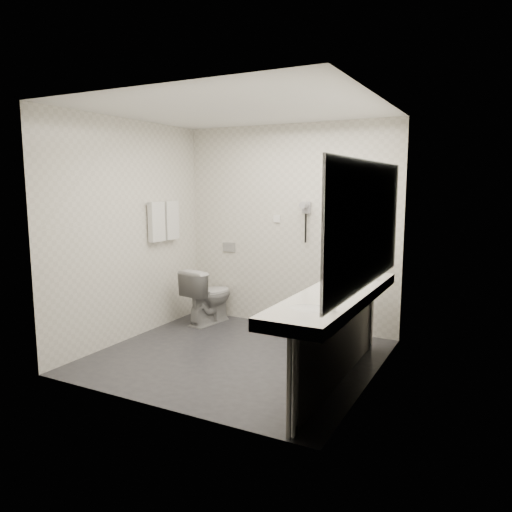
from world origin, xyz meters
The scene contains 31 objects.
floor centered at (0.00, 0.00, 0.00)m, with size 2.80×2.80×0.00m, color #2A2A2F.
ceiling centered at (0.00, 0.00, 2.50)m, with size 2.80×2.80×0.00m, color white.
wall_back centered at (0.00, 1.30, 1.25)m, with size 2.80×2.80×0.00m, color silver.
wall_front centered at (0.00, -1.30, 1.25)m, with size 2.80×2.80×0.00m, color silver.
wall_left centered at (-1.40, 0.00, 1.25)m, with size 2.60×2.60×0.00m, color silver.
wall_right centered at (1.40, 0.00, 1.25)m, with size 2.60×2.60×0.00m, color silver.
vanity_counter centered at (1.12, -0.20, 0.80)m, with size 0.55×2.20×0.10m, color white.
vanity_panel centered at (1.15, -0.20, 0.38)m, with size 0.03×2.15×0.75m, color gray.
vanity_post_near centered at (1.18, -1.24, 0.38)m, with size 0.06×0.06×0.75m, color silver.
vanity_post_far centered at (1.18, 0.84, 0.38)m, with size 0.06×0.06×0.75m, color silver.
mirror centered at (1.39, -0.20, 1.45)m, with size 0.02×2.20×1.05m, color #B2BCC6.
basin_near centered at (1.12, -0.85, 0.83)m, with size 0.40×0.31×0.05m, color white.
basin_far centered at (1.12, 0.45, 0.83)m, with size 0.40×0.31×0.05m, color white.
faucet_near centered at (1.32, -0.85, 0.92)m, with size 0.04×0.04×0.15m, color silver.
faucet_far centered at (1.32, 0.45, 0.92)m, with size 0.04×0.04×0.15m, color silver.
soap_bottle_a centered at (1.18, -0.11, 0.90)m, with size 0.05×0.05×0.11m, color white.
soap_bottle_b centered at (1.14, -0.01, 0.89)m, with size 0.06×0.06×0.08m, color white.
soap_bottle_c centered at (1.22, -0.33, 0.90)m, with size 0.04×0.04×0.10m, color white.
glass_left centered at (1.23, 0.01, 0.91)m, with size 0.06×0.06×0.12m, color silver.
toilet centered at (-0.94, 0.91, 0.36)m, with size 0.40×0.71×0.72m, color white.
flush_plate centered at (-0.85, 1.29, 0.95)m, with size 0.18×0.02×0.12m, color #B2B5BA.
pedal_bin centered at (0.14, 0.87, 0.16)m, with size 0.23×0.23×0.32m, color #B2B5BA.
bin_lid centered at (0.14, 0.87, 0.32)m, with size 0.23×0.23×0.01m, color #B2B5BA.
towel_rail centered at (-1.35, 0.55, 1.55)m, with size 0.02×0.02×0.62m, color silver.
towel_near centered at (-1.34, 0.41, 1.33)m, with size 0.07×0.24×0.48m, color white.
towel_far centered at (-1.34, 0.69, 1.33)m, with size 0.07×0.24×0.48m, color white.
dryer_cradle centered at (0.25, 1.27, 1.50)m, with size 0.10×0.04×0.14m, color #9B9AA0.
dryer_barrel centered at (0.25, 1.20, 1.53)m, with size 0.08×0.08×0.14m, color #9B9AA0.
dryer_cord centered at (0.25, 1.26, 1.25)m, with size 0.02×0.02×0.35m, color black.
switch_plate_a centered at (-0.15, 1.29, 1.35)m, with size 0.09×0.02×0.09m, color white.
switch_plate_b centered at (0.55, 1.29, 1.35)m, with size 0.09×0.02×0.09m, color white.
Camera 1 is at (2.42, -4.18, 1.78)m, focal length 33.89 mm.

